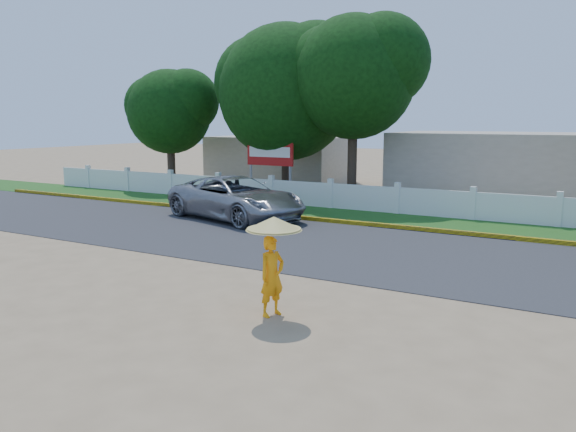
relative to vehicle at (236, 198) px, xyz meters
The scene contains 11 objects.
ground 8.65m from the vehicle, 53.99° to the right, with size 120.00×120.00×0.00m, color #9E8460.
road 5.69m from the vehicle, 25.97° to the right, with size 60.00×7.00×0.02m, color #38383A.
grass_verge 5.84m from the vehicle, 28.81° to the left, with size 60.00×3.50×0.03m, color #2D601E.
curb 5.23m from the vehicle, 12.09° to the left, with size 40.00×0.18×0.16m, color yellow.
fence 6.61m from the vehicle, 39.91° to the left, with size 40.00×0.10×1.10m, color silver.
building_near 13.69m from the vehicle, 53.84° to the left, with size 10.00×6.00×3.20m, color #B7AD99.
building_far 13.02m from the vehicle, 112.31° to the left, with size 8.00×5.00×2.80m, color #B7AD99.
vehicle is the anchor object (origin of this frame).
monk_with_parasol 11.02m from the vehicle, 51.94° to the right, with size 1.10×1.10×2.00m.
billboard 5.74m from the vehicle, 107.28° to the left, with size 2.50×0.13×2.95m.
tree_row 10.09m from the vehicle, 51.27° to the left, with size 33.10×7.34×8.68m.
Camera 1 is at (7.16, -10.85, 3.84)m, focal length 35.00 mm.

